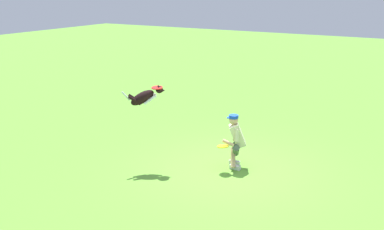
{
  "coord_description": "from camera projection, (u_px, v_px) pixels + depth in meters",
  "views": [
    {
      "loc": [
        -3.9,
        8.38,
        4.17
      ],
      "look_at": [
        0.9,
        0.16,
        1.28
      ],
      "focal_mm": 40.09,
      "sensor_mm": 36.0,
      "label": 1
    }
  ],
  "objects": [
    {
      "name": "ground_plane",
      "position": [
        229.0,
        171.0,
        10.01
      ],
      "size": [
        60.0,
        60.0,
        0.0
      ],
      "primitive_type": "plane",
      "color": "#5C9A32"
    },
    {
      "name": "frisbee_held",
      "position": [
        223.0,
        146.0,
        9.89
      ],
      "size": [
        0.39,
        0.39,
        0.06
      ],
      "primitive_type": "cylinder",
      "rotation": [
        -0.13,
        -0.02,
        4.01
      ],
      "color": "yellow",
      "rests_on": "person"
    },
    {
      "name": "person",
      "position": [
        236.0,
        139.0,
        10.07
      ],
      "size": [
        0.52,
        0.7,
        1.29
      ],
      "rotation": [
        0.0,
        0.0,
        0.47
      ],
      "color": "silver",
      "rests_on": "ground_plane"
    },
    {
      "name": "frisbee_flying",
      "position": [
        157.0,
        88.0,
        9.84
      ],
      "size": [
        0.35,
        0.36,
        0.05
      ],
      "primitive_type": "cylinder",
      "rotation": [
        -0.04,
        0.07,
        1.03
      ],
      "color": "red"
    },
    {
      "name": "dog",
      "position": [
        145.0,
        97.0,
        9.88
      ],
      "size": [
        0.84,
        0.67,
        0.54
      ],
      "rotation": [
        0.0,
        0.0,
        3.8
      ],
      "color": "black"
    }
  ]
}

